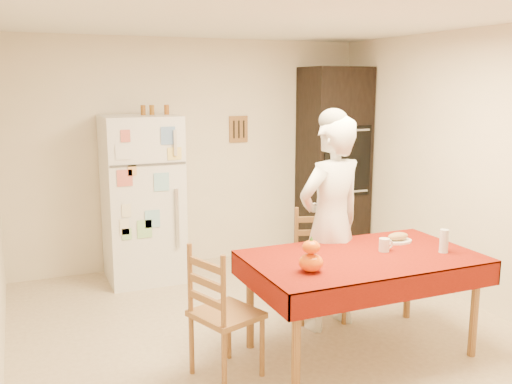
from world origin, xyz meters
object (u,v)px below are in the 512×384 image
chair_left (219,309)px  seated_woman (331,224)px  dining_table (362,264)px  coffee_mug (384,245)px  bread_plate (398,241)px  chair_far (318,259)px  oven_cabinet (333,162)px  refrigerator (142,199)px  pumpkin_lower (311,263)px  wine_glass (444,241)px

chair_left → seated_woman: 1.28m
dining_table → coffee_mug: size_ratio=17.00×
chair_left → bread_plate: size_ratio=3.96×
chair_far → coffee_mug: (0.16, -0.73, 0.30)m
seated_woman → coffee_mug: 0.51m
oven_cabinet → seated_woman: size_ratio=1.25×
coffee_mug → refrigerator: bearing=120.8°
pumpkin_lower → wine_glass: wine_glass is taller
pumpkin_lower → wine_glass: bearing=0.3°
seated_woman → pumpkin_lower: bearing=37.7°
oven_cabinet → bread_plate: 2.29m
oven_cabinet → pumpkin_lower: bearing=-123.2°
dining_table → coffee_mug: bearing=7.0°
dining_table → bread_plate: bearing=22.5°
chair_left → bread_plate: (1.57, 0.15, 0.26)m
refrigerator → oven_cabinet: size_ratio=0.77×
chair_left → chair_far: bearing=-78.1°
coffee_mug → wine_glass: bearing=-26.1°
seated_woman → chair_far: bearing=-111.0°
oven_cabinet → bread_plate: bearing=-107.2°
coffee_mug → bread_plate: bearing=33.4°
chair_left → coffee_mug: (1.32, -0.01, 0.30)m
pumpkin_lower → chair_left: bearing=160.2°
refrigerator → wine_glass: bearing=-54.6°
pumpkin_lower → wine_glass: (1.13, 0.01, 0.03)m
chair_left → wine_glass: bearing=-116.5°
wine_glass → bread_plate: bearing=112.2°
chair_far → coffee_mug: bearing=-60.7°
pumpkin_lower → refrigerator: bearing=104.1°
dining_table → pumpkin_lower: 0.57m
refrigerator → coffee_mug: (1.36, -2.28, -0.04)m
seated_woman → refrigerator: bearing=-70.4°
refrigerator → seated_woman: seated_woman is taller
pumpkin_lower → coffee_mug: bearing=15.3°
dining_table → pumpkin_lower: size_ratio=10.11×
chair_far → pumpkin_lower: 1.14m
dining_table → bread_plate: 0.51m
oven_cabinet → bread_plate: (-0.67, -2.16, -0.33)m
refrigerator → dining_table: refrigerator is taller
chair_far → wine_glass: chair_far is taller
oven_cabinet → seated_woman: oven_cabinet is taller
bread_plate → oven_cabinet: bearing=72.8°
refrigerator → coffee_mug: size_ratio=17.00×
coffee_mug → pumpkin_lower: pumpkin_lower is taller
seated_woman → wine_glass: 0.89m
dining_table → bread_plate: (0.46, 0.19, 0.08)m
refrigerator → chair_left: 2.29m
refrigerator → bread_plate: (1.61, -2.11, -0.08)m
seated_woman → bread_plate: 0.55m
refrigerator → oven_cabinet: (2.28, 0.05, 0.25)m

